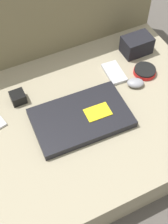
# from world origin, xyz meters

# --- Properties ---
(ground_plane) EXTENTS (8.00, 8.00, 0.00)m
(ground_plane) POSITION_xyz_m (0.00, 0.00, 0.00)
(ground_plane) COLOR #4C4742
(couch_seat) EXTENTS (0.99, 0.70, 0.14)m
(couch_seat) POSITION_xyz_m (0.00, 0.00, 0.07)
(couch_seat) COLOR gray
(couch_seat) RESTS_ON ground_plane
(couch_backrest) EXTENTS (0.99, 0.20, 0.49)m
(couch_backrest) POSITION_xyz_m (0.00, 0.45, 0.25)
(couch_backrest) COLOR #756B4C
(couch_backrest) RESTS_ON ground_plane
(laptop) EXTENTS (0.35, 0.22, 0.03)m
(laptop) POSITION_xyz_m (-0.02, -0.01, 0.16)
(laptop) COLOR black
(laptop) RESTS_ON couch_seat
(computer_mouse) EXTENTS (0.08, 0.07, 0.03)m
(computer_mouse) POSITION_xyz_m (0.24, 0.04, 0.16)
(computer_mouse) COLOR gray
(computer_mouse) RESTS_ON couch_seat
(speaker_puck) EXTENTS (0.09, 0.09, 0.02)m
(speaker_puck) POSITION_xyz_m (0.31, 0.08, 0.15)
(speaker_puck) COLOR red
(speaker_puck) RESTS_ON couch_seat
(phone_black) EXTENTS (0.07, 0.12, 0.01)m
(phone_black) POSITION_xyz_m (0.20, 0.13, 0.15)
(phone_black) COLOR #B7B7BC
(phone_black) RESTS_ON couch_seat
(camera_pouch) EXTENTS (0.12, 0.08, 0.08)m
(camera_pouch) POSITION_xyz_m (0.34, 0.21, 0.18)
(camera_pouch) COLOR black
(camera_pouch) RESTS_ON couch_seat
(charger_brick) EXTENTS (0.05, 0.05, 0.04)m
(charger_brick) POSITION_xyz_m (-0.19, 0.17, 0.16)
(charger_brick) COLOR black
(charger_brick) RESTS_ON couch_seat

